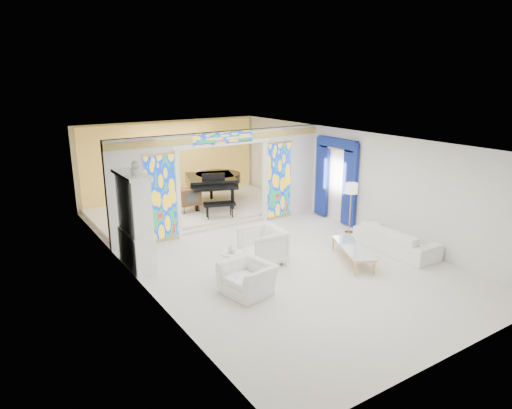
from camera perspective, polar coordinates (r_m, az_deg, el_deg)
floor at (r=12.67m, az=0.34°, el=-5.40°), size 12.00×12.00×0.00m
ceiling at (r=11.91m, az=0.37°, el=8.17°), size 7.00×12.00×0.02m
wall_back at (r=17.42m, az=-10.59°, el=5.37°), size 7.00×0.02×3.00m
wall_front at (r=8.16m, az=24.39°, el=-7.97°), size 7.00×0.02×3.00m
wall_left at (r=10.76m, az=-15.43°, el=-1.45°), size 0.02×12.00×3.00m
wall_right at (r=14.37m, az=12.12°, el=3.08°), size 0.02×12.00×3.00m
partition_wall at (r=13.83m, az=-4.19°, el=3.55°), size 7.00×0.22×3.00m
stained_glass_left at (r=13.00m, az=-11.79°, el=0.84°), size 0.90×0.04×2.40m
stained_glass_right at (r=14.88m, az=2.90°, el=3.06°), size 0.90×0.04×2.40m
stained_glass_transom at (r=13.54m, az=-4.07°, el=8.30°), size 2.00×0.04×0.34m
alcove_platform at (r=16.04m, az=-7.71°, el=-0.58°), size 6.80×3.80×0.18m
gold_curtain_back at (r=17.31m, az=-10.43°, el=5.32°), size 6.70×0.10×2.90m
chandelier at (r=15.53m, az=-7.22°, el=8.18°), size 0.48×0.48×0.30m
blue_drapes at (r=14.78m, az=9.95°, el=3.85°), size 0.14×1.85×2.65m
china_cabinet at (r=11.49m, az=-14.89°, el=-2.05°), size 0.56×1.46×2.72m
armchair_left at (r=10.03m, az=-1.06°, el=-9.22°), size 1.11×1.22×0.69m
armchair_right at (r=11.52m, az=0.83°, el=-5.21°), size 1.05×1.02×0.91m
sofa at (r=12.86m, az=17.07°, el=-4.19°), size 0.92×2.33×0.68m
side_table at (r=10.71m, az=-3.00°, el=-7.10°), size 0.59×0.59×0.65m
vase at (r=10.58m, az=-3.02°, el=-5.48°), size 0.23×0.23×0.20m
coffee_table at (r=11.86m, az=11.99°, el=-5.38°), size 1.26×1.88×0.41m
floor_lamp at (r=13.75m, az=11.82°, el=1.70°), size 0.44×0.44×1.54m
grand_piano at (r=16.24m, az=-5.21°, el=3.06°), size 2.54×3.21×1.23m
tv_console at (r=15.33m, az=-8.31°, el=0.97°), size 0.70×0.50×0.80m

